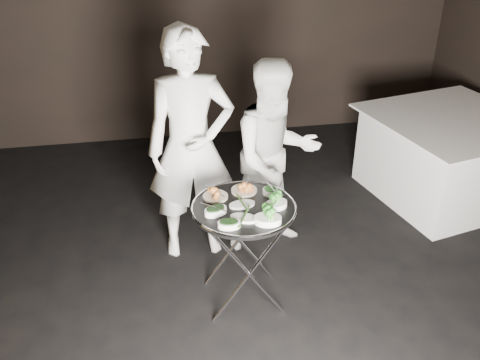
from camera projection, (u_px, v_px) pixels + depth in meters
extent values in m
cube|color=black|center=(263.00, 336.00, 3.78)|extent=(6.00, 7.00, 0.05)
cube|color=black|center=(199.00, 12.00, 6.07)|extent=(6.00, 0.05, 3.00)
cylinder|color=silver|center=(249.00, 274.00, 3.72)|extent=(0.55, 0.03, 0.80)
cylinder|color=silver|center=(249.00, 274.00, 3.72)|extent=(0.55, 0.03, 0.80)
cylinder|color=silver|center=(239.00, 240.00, 4.09)|extent=(0.55, 0.03, 0.80)
cylinder|color=silver|center=(239.00, 240.00, 4.09)|extent=(0.55, 0.03, 0.80)
cylinder|color=silver|center=(211.00, 216.00, 3.69)|extent=(0.02, 0.46, 0.02)
cylinder|color=silver|center=(276.00, 210.00, 3.76)|extent=(0.02, 0.46, 0.02)
cylinder|color=black|center=(244.00, 209.00, 3.71)|extent=(0.72, 0.72, 0.03)
torus|color=silver|center=(244.00, 207.00, 3.70)|extent=(0.74, 0.74, 0.02)
cylinder|color=beige|center=(215.00, 196.00, 3.80)|extent=(0.18, 0.18, 0.02)
cylinder|color=beige|center=(244.00, 190.00, 3.88)|extent=(0.19, 0.19, 0.02)
cylinder|color=white|center=(270.00, 191.00, 3.84)|extent=(0.11, 0.11, 0.04)
cylinder|color=silver|center=(215.00, 191.00, 3.78)|extent=(0.12, 0.18, 0.01)
cylinder|color=silver|center=(245.00, 185.00, 3.86)|extent=(0.09, 0.19, 0.01)
cylinder|color=silver|center=(272.00, 188.00, 3.82)|extent=(0.04, 0.20, 0.01)
cylinder|color=silver|center=(213.00, 207.00, 3.59)|extent=(0.16, 0.14, 0.01)
cylinder|color=silver|center=(277.00, 201.00, 3.66)|extent=(0.14, 0.16, 0.01)
cylinder|color=silver|center=(244.00, 200.00, 3.68)|extent=(0.06, 0.20, 0.01)
imported|color=white|center=(191.00, 148.00, 4.21)|extent=(0.71, 0.48, 1.91)
imported|color=white|center=(275.00, 158.00, 4.36)|extent=(0.90, 0.76, 1.64)
cube|color=white|center=(448.00, 158.00, 5.27)|extent=(1.29, 1.29, 0.80)
cube|color=white|center=(456.00, 119.00, 5.07)|extent=(1.45, 1.45, 0.02)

